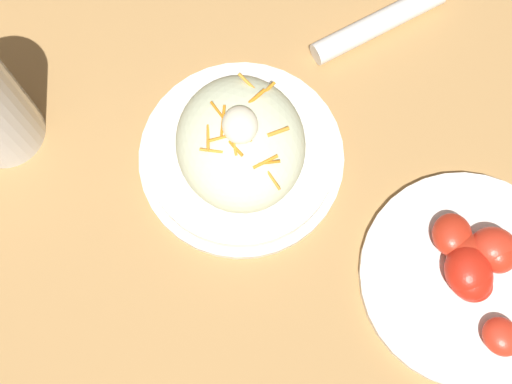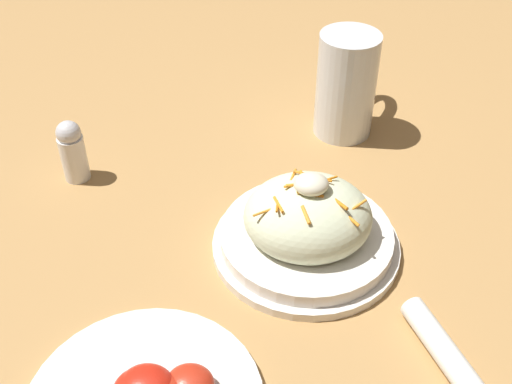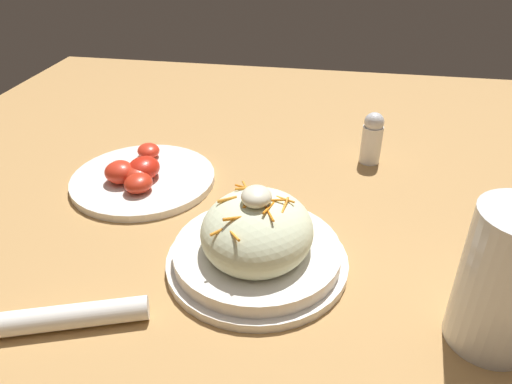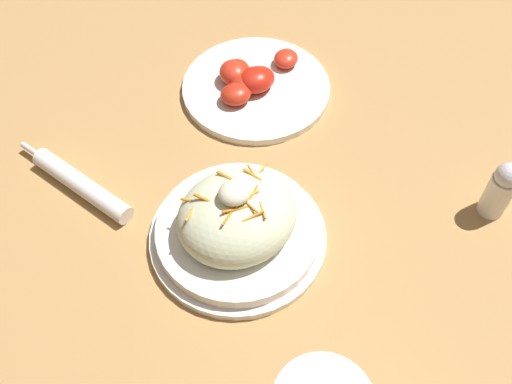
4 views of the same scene
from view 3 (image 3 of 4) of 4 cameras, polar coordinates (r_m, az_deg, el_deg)
ground_plane at (r=0.63m, az=5.72°, el=-5.35°), size 1.43×1.43×0.00m
salad_plate at (r=0.57m, az=0.13°, el=-5.86°), size 0.22×0.22×0.11m
beer_mug at (r=0.51m, az=27.78°, el=-10.24°), size 0.09×0.15×0.15m
napkin_roll at (r=0.54m, az=-21.52°, el=-13.58°), size 0.08×0.19×0.03m
tomato_plate at (r=0.76m, az=-13.50°, el=1.95°), size 0.22×0.22×0.04m
salt_shaker at (r=0.81m, az=13.55°, el=6.26°), size 0.03×0.03×0.09m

